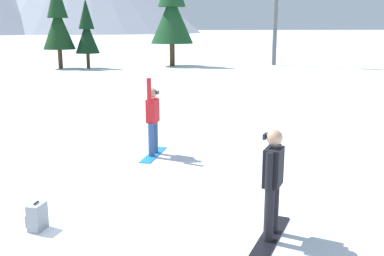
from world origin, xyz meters
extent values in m
plane|color=white|center=(0.00, 0.00, 0.00)|extent=(800.00, 800.00, 0.00)
cube|color=black|center=(3.64, -0.80, 0.01)|extent=(1.04, 1.52, 0.02)
cylinder|color=black|center=(3.56, -0.94, 0.44)|extent=(0.15, 0.15, 0.83)
cylinder|color=black|center=(3.72, -0.67, 0.44)|extent=(0.15, 0.15, 0.83)
cube|color=black|center=(3.64, -0.80, 1.14)|extent=(0.41, 0.47, 0.59)
cylinder|color=black|center=(3.51, -1.03, 1.15)|extent=(0.11, 0.11, 0.58)
cylinder|color=black|center=(3.78, -0.58, 1.15)|extent=(0.11, 0.11, 0.58)
sphere|color=tan|center=(3.64, -0.80, 1.60)|extent=(0.24, 0.24, 0.24)
cube|color=black|center=(3.52, -0.73, 1.61)|extent=(0.12, 0.17, 0.08)
cube|color=#1E8CD8|center=(2.00, 3.97, 0.01)|extent=(0.75, 1.49, 0.02)
cylinder|color=#335184|center=(2.06, 4.12, 0.44)|extent=(0.15, 0.15, 0.84)
cylinder|color=#335184|center=(1.95, 3.82, 0.44)|extent=(0.15, 0.15, 0.84)
cube|color=red|center=(2.00, 3.97, 1.15)|extent=(0.36, 0.46, 0.58)
cylinder|color=red|center=(2.09, 4.22, 1.15)|extent=(0.11, 0.11, 0.58)
cylinder|color=red|center=(1.92, 3.73, 1.69)|extent=(0.11, 0.11, 0.60)
sphere|color=tan|center=(2.00, 3.97, 1.60)|extent=(0.24, 0.24, 0.24)
cube|color=black|center=(2.13, 3.93, 1.61)|extent=(0.09, 0.17, 0.08)
cube|color=gray|center=(0.00, -0.09, 0.22)|extent=(0.30, 0.37, 0.44)
cube|color=slate|center=(-0.12, -0.05, 0.15)|extent=(0.14, 0.23, 0.20)
cylinder|color=black|center=(0.00, -0.09, 0.46)|extent=(0.07, 0.12, 0.02)
cylinder|color=#472D19|center=(-2.18, 28.94, 0.58)|extent=(0.26, 0.26, 1.16)
cone|color=black|center=(-2.18, 28.94, 2.40)|extent=(1.85, 1.85, 2.48)
cone|color=black|center=(-2.18, 28.94, 4.14)|extent=(1.20, 1.20, 2.27)
cylinder|color=#472D19|center=(-4.30, 28.94, 0.74)|extent=(0.34, 0.34, 1.49)
cone|color=#143819|center=(-4.30, 28.94, 3.07)|extent=(2.42, 2.42, 3.16)
cylinder|color=#472D19|center=(4.51, 30.22, 0.92)|extent=(0.42, 0.42, 1.84)
cone|color=#194723|center=(4.51, 30.22, 3.80)|extent=(3.46, 3.46, 3.92)
camera|label=1|loc=(1.67, -7.01, 3.20)|focal=41.85mm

